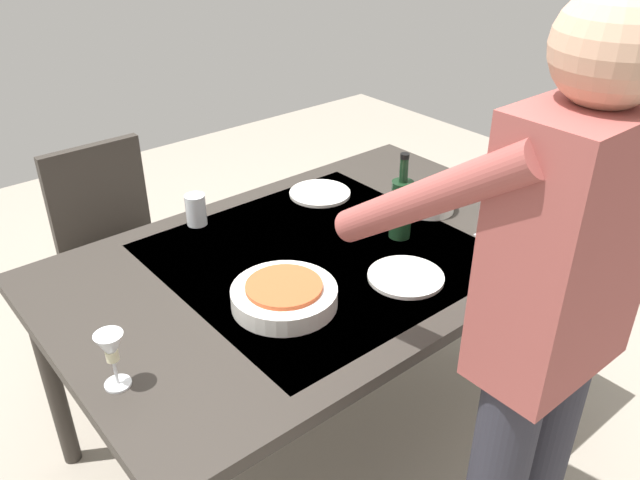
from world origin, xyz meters
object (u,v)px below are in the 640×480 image
Objects in this scene: wine_bottle at (401,207)px; wine_glass_right at (549,193)px; wine_glass_left at (111,350)px; side_bowl_salad at (429,201)px; person_server at (542,328)px; water_cup_near_right at (196,210)px; serving_bowl_pasta at (284,295)px; chair_near at (115,243)px; dinner_plate_near at (320,193)px; dining_table at (320,271)px; water_cup_near_left at (491,205)px; dinner_plate_far at (406,277)px.

wine_glass_right is (-0.47, 0.25, -0.01)m from wine_bottle.
wine_glass_left reaches higher than side_bowl_salad.
person_server reaches higher than wine_bottle.
wine_glass_left is at bearing -6.42° from wine_glass_right.
water_cup_near_right reaches higher than serving_bowl_pasta.
wine_glass_right is (-1.08, 1.24, 0.35)m from chair_near.
side_bowl_salad is (-1.26, -0.14, -0.07)m from wine_glass_left.
wine_bottle reaches higher than dinner_plate_near.
wine_glass_left is at bearing 6.57° from side_bowl_salad.
serving_bowl_pasta is (0.53, 0.07, -0.08)m from wine_bottle.
person_server reaches higher than wine_glass_left.
wine_glass_right is 1.38× the size of water_cup_near_right.
wine_bottle reaches higher than dining_table.
serving_bowl_pasta is (0.87, -0.05, -0.02)m from water_cup_near_left.
water_cup_near_left reaches higher than dining_table.
water_cup_near_right is (0.95, -0.75, -0.05)m from wine_glass_right.
water_cup_near_right is 0.83m from side_bowl_salad.
water_cup_near_right is at bearing -95.44° from serving_bowl_pasta.
dining_table is 7.35× the size of dinner_plate_far.
water_cup_near_right is 0.48× the size of dinner_plate_far.
wine_bottle is 1.96× the size of wine_glass_left.
water_cup_near_right is (-0.56, -0.58, -0.05)m from wine_glass_left.
wine_glass_right is at bearing 175.40° from dinner_plate_far.
chair_near is at bearing -70.40° from dining_table.
dining_table is 0.34m from wine_bottle.
person_server is 15.43× the size of water_cup_near_left.
person_server is at bearing 31.27° from wine_glass_right.
person_server reaches higher than wine_glass_right.
serving_bowl_pasta is at bearing -3.11° from water_cup_near_left.
wine_glass_left is 0.66× the size of dinner_plate_far.
dinner_plate_far is at bearing 33.69° from side_bowl_salad.
dinner_plate_near is at bearing -154.59° from wine_glass_left.
chair_near reaches higher than dinner_plate_far.
serving_bowl_pasta is at bearing 93.80° from chair_near.
dinner_plate_near is (0.48, -0.66, -0.10)m from wine_glass_right.
dinner_plate_far is at bearing 113.58° from water_cup_near_right.
person_server reaches higher than dinner_plate_far.
chair_near is 3.96× the size of dinner_plate_near.
dinner_plate_far is (0.17, 0.61, 0.00)m from dinner_plate_near.
serving_bowl_pasta is at bearing -19.15° from dinner_plate_far.
wine_bottle reaches higher than wine_glass_left.
person_server is 0.77m from wine_bottle.
wine_glass_right is 0.66× the size of dinner_plate_near.
dining_table is 5.64× the size of serving_bowl_pasta.
wine_bottle reaches higher than dinner_plate_far.
wine_bottle reaches higher than serving_bowl_pasta.
water_cup_near_left is at bearing 178.34° from wine_glass_left.
wine_bottle is at bearing 163.45° from dining_table.
wine_bottle is (-0.30, -0.71, -0.07)m from person_server.
water_cup_near_right is at bearing -38.39° from wine_glass_right.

